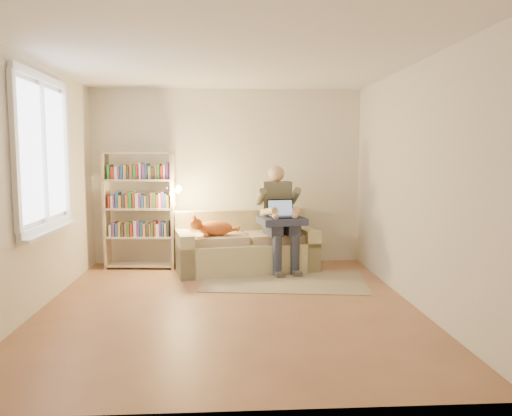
{
  "coord_description": "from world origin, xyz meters",
  "views": [
    {
      "loc": [
        -0.02,
        -5.27,
        1.62
      ],
      "look_at": [
        0.35,
        1.0,
        0.96
      ],
      "focal_mm": 35.0,
      "sensor_mm": 36.0,
      "label": 1
    }
  ],
  "objects": [
    {
      "name": "ceiling",
      "position": [
        0.0,
        0.0,
        2.6
      ],
      "size": [
        4.0,
        4.5,
        0.02
      ],
      "primitive_type": "cube",
      "color": "white",
      "rests_on": "wall_back"
    },
    {
      "name": "cat",
      "position": [
        -0.2,
        1.53,
        0.64
      ],
      "size": [
        0.69,
        0.34,
        0.26
      ],
      "rotation": [
        0.0,
        0.0,
        0.19
      ],
      "color": "orange",
      "rests_on": "sofa"
    },
    {
      "name": "wall_left",
      "position": [
        -2.0,
        0.0,
        1.3
      ],
      "size": [
        0.02,
        4.5,
        2.6
      ],
      "primitive_type": "cube",
      "color": "silver",
      "rests_on": "floor"
    },
    {
      "name": "floor",
      "position": [
        0.0,
        0.0,
        0.0
      ],
      "size": [
        4.5,
        4.5,
        0.0
      ],
      "primitive_type": "plane",
      "color": "#8B5C3F",
      "rests_on": "ground"
    },
    {
      "name": "rug",
      "position": [
        0.72,
        1.01,
        0.01
      ],
      "size": [
        2.21,
        1.49,
        0.01
      ],
      "primitive_type": "cube",
      "rotation": [
        0.0,
        0.0,
        -0.13
      ],
      "color": "gray",
      "rests_on": "floor"
    },
    {
      "name": "blanket",
      "position": [
        0.76,
        1.53,
        0.72
      ],
      "size": [
        0.69,
        0.6,
        0.09
      ],
      "primitive_type": "cube",
      "rotation": [
        0.0,
        0.0,
        0.19
      ],
      "color": "#2B324C",
      "rests_on": "person"
    },
    {
      "name": "window",
      "position": [
        -1.95,
        0.2,
        1.38
      ],
      "size": [
        0.12,
        1.52,
        1.69
      ],
      "color": "white",
      "rests_on": "wall_left"
    },
    {
      "name": "wall_right",
      "position": [
        2.0,
        0.0,
        1.3
      ],
      "size": [
        0.02,
        4.5,
        2.6
      ],
      "primitive_type": "cube",
      "color": "silver",
      "rests_on": "floor"
    },
    {
      "name": "sofa",
      "position": [
        0.24,
        1.74,
        0.3
      ],
      "size": [
        2.07,
        1.23,
        0.82
      ],
      "rotation": [
        0.0,
        0.0,
        0.19
      ],
      "color": "#C9C08E",
      "rests_on": "floor"
    },
    {
      "name": "person",
      "position": [
        0.71,
        1.68,
        0.82
      ],
      "size": [
        0.53,
        0.73,
        1.48
      ],
      "rotation": [
        0.0,
        0.0,
        0.19
      ],
      "color": "#686A55",
      "rests_on": "sofa"
    },
    {
      "name": "wall_front",
      "position": [
        0.0,
        -2.25,
        1.3
      ],
      "size": [
        4.0,
        0.02,
        2.6
      ],
      "primitive_type": "cube",
      "color": "silver",
      "rests_on": "floor"
    },
    {
      "name": "laptop",
      "position": [
        0.76,
        1.54,
        0.83
      ],
      "size": [
        0.43,
        0.35,
        0.34
      ],
      "rotation": [
        0.0,
        0.0,
        0.19
      ],
      "color": "black",
      "rests_on": "blanket"
    },
    {
      "name": "wall_back",
      "position": [
        0.0,
        2.25,
        1.3
      ],
      "size": [
        4.0,
        0.02,
        2.6
      ],
      "primitive_type": "cube",
      "color": "silver",
      "rests_on": "floor"
    },
    {
      "name": "bookshelf",
      "position": [
        -1.25,
        1.9,
        0.93
      ],
      "size": [
        1.11,
        0.39,
        1.68
      ],
      "rotation": [
        0.0,
        0.0,
        -0.08
      ],
      "color": "#BCAA8E",
      "rests_on": "floor"
    }
  ]
}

